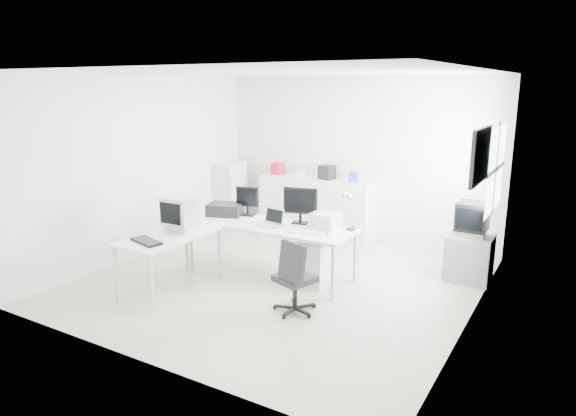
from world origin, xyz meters
The scene contains 30 objects.
floor centered at (0.00, 0.00, 0.00)m, with size 5.00×5.00×0.01m, color silver.
ceiling centered at (0.00, 0.00, 2.80)m, with size 5.00×5.00×0.01m, color white.
back_wall centered at (0.00, 2.50, 1.40)m, with size 5.00×0.02×2.80m, color silver.
left_wall centered at (-2.50, 0.00, 1.40)m, with size 0.02×5.00×2.80m, color silver.
right_wall centered at (2.50, 0.00, 1.40)m, with size 0.02×5.00×2.80m, color silver.
window centered at (2.48, 1.20, 1.60)m, with size 0.02×1.20×1.10m, color white, non-canonical shape.
wall_picture centered at (2.47, 0.10, 1.90)m, with size 0.04×0.90×0.60m, color black, non-canonical shape.
main_desk centered at (-0.26, 0.14, 0.38)m, with size 2.40×0.80×0.75m, color silver, non-canonical shape.
side_desk centered at (-1.11, -0.96, 0.38)m, with size 0.70×1.40×0.75m, color silver, non-canonical shape.
drawer_pedestal centered at (0.44, 0.19, 0.30)m, with size 0.40×0.50×0.60m, color silver.
inkjet_printer centered at (-1.11, 0.24, 0.84)m, with size 0.49×0.38×0.18m, color black.
lcd_monitor_small centered at (-0.81, 0.39, 0.96)m, with size 0.34×0.19×0.43m, color black, non-canonical shape.
lcd_monitor_large centered at (0.09, 0.39, 1.00)m, with size 0.49×0.19×0.51m, color black, non-canonical shape.
laptop centered at (-0.21, 0.04, 0.87)m, with size 0.35×0.36×0.24m, color #B7B7BA, non-canonical shape.
white_keyboard centered at (0.39, -0.01, 0.76)m, with size 0.45×0.14×0.02m, color silver.
white_mouse centered at (0.69, 0.04, 0.78)m, with size 0.06×0.06×0.06m, color silver.
laser_printer centered at (0.49, 0.36, 0.85)m, with size 0.36×0.31×0.20m, color #B8B8B8.
desk_lamp centered at (0.84, 0.44, 0.99)m, with size 0.16×0.16×0.48m, color silver, non-canonical shape.
crt_monitor centered at (-1.11, -0.71, 0.98)m, with size 0.41×0.41×0.47m, color #B7B7BA, non-canonical shape.
black_keyboard centered at (-1.11, -1.36, 0.77)m, with size 0.48×0.19×0.03m, color black.
office_chair centered at (0.65, -0.75, 0.46)m, with size 0.53×0.53×0.93m, color #2A2C30, non-canonical shape.
tv_cabinet centered at (2.22, 1.34, 0.32)m, with size 0.59×0.49×0.65m, color slate.
crt_tv centered at (2.22, 1.34, 0.87)m, with size 0.50×0.48×0.45m, color black, non-canonical shape.
sideboard centered at (-0.62, 2.24, 0.52)m, with size 2.09×0.52×1.05m, color silver.
clutter_box_a centered at (-1.42, 2.24, 1.15)m, with size 0.21×0.18×0.21m, color red.
clutter_box_b centered at (-0.92, 2.24, 1.11)m, with size 0.14×0.12×0.14m, color silver.
clutter_box_c centered at (-0.42, 2.24, 1.17)m, with size 0.24×0.22×0.24m, color black.
clutter_box_d centered at (0.08, 2.24, 1.12)m, with size 0.16×0.14×0.16m, color #1A3DBC.
clutter_bottle centered at (-1.72, 2.28, 1.16)m, with size 0.07×0.07×0.22m, color silver.
filing_cabinet centered at (-2.28, 1.92, 0.62)m, with size 0.43×0.52×1.24m, color silver.
Camera 1 is at (3.47, -5.69, 2.64)m, focal length 32.00 mm.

